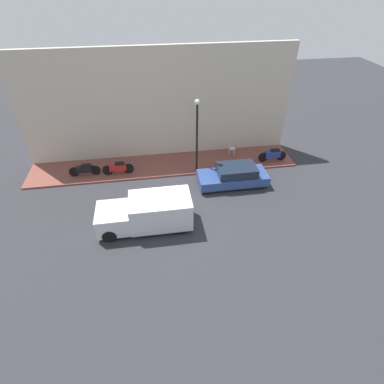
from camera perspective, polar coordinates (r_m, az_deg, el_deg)
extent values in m
plane|color=#2D2D33|center=(15.57, -3.70, -5.17)|extent=(60.00, 60.00, 0.00)
cube|color=brown|center=(19.74, -5.29, 5.17)|extent=(2.76, 16.97, 0.10)
cube|color=beige|center=(19.58, -6.25, 16.08)|extent=(0.30, 16.97, 6.96)
cube|color=#2D4784|center=(17.87, 7.71, 2.71)|extent=(1.66, 4.07, 0.55)
cube|color=#192333|center=(17.64, 8.48, 4.17)|extent=(1.46, 2.24, 0.50)
cylinder|color=black|center=(17.04, 3.21, 0.57)|extent=(0.20, 0.64, 0.64)
cylinder|color=black|center=(18.18, 2.32, 3.21)|extent=(0.20, 0.64, 0.64)
cylinder|color=black|center=(17.87, 13.11, 1.49)|extent=(0.20, 0.64, 0.64)
cylinder|color=black|center=(18.96, 11.70, 3.97)|extent=(0.20, 0.64, 0.64)
cube|color=silver|center=(14.75, -6.00, -3.45)|extent=(1.84, 2.97, 1.46)
cube|color=silver|center=(15.03, -14.69, -4.87)|extent=(1.75, 1.60, 1.02)
cube|color=#192333|center=(14.89, -15.77, -4.12)|extent=(1.57, 0.88, 0.41)
cylinder|color=black|center=(14.73, -15.46, -8.02)|extent=(0.22, 0.67, 0.67)
cylinder|color=black|center=(15.89, -15.11, -4.00)|extent=(0.22, 0.67, 0.67)
cylinder|color=black|center=(14.59, -2.09, -6.84)|extent=(0.22, 0.67, 0.67)
cylinder|color=black|center=(15.76, -2.81, -2.88)|extent=(0.22, 0.67, 0.67)
cube|color=#B21E1E|center=(18.99, -13.94, 4.60)|extent=(0.30, 1.01, 0.40)
cube|color=black|center=(18.84, -13.64, 5.31)|extent=(0.27, 0.55, 0.12)
cylinder|color=black|center=(19.15, -15.74, 4.03)|extent=(0.10, 0.64, 0.64)
cylinder|color=black|center=(19.01, -12.00, 4.41)|extent=(0.10, 0.64, 0.64)
cube|color=black|center=(19.46, -19.82, 4.13)|extent=(0.30, 1.00, 0.37)
cube|color=black|center=(19.30, -19.58, 4.78)|extent=(0.27, 0.54, 0.12)
cylinder|color=black|center=(19.67, -21.53, 3.58)|extent=(0.10, 0.61, 0.61)
cylinder|color=black|center=(19.40, -17.91, 3.98)|extent=(0.10, 0.61, 0.61)
cube|color=navy|center=(20.45, 15.11, 6.99)|extent=(0.30, 1.00, 0.45)
cube|color=black|center=(20.37, 15.59, 7.70)|extent=(0.27, 0.55, 0.12)
cylinder|color=black|center=(20.31, 13.40, 6.47)|extent=(0.10, 0.64, 0.64)
cylinder|color=black|center=(20.78, 16.62, 6.65)|extent=(0.10, 0.64, 0.64)
cylinder|color=black|center=(17.86, 0.94, 9.93)|extent=(0.12, 0.12, 4.37)
sphere|color=silver|center=(16.94, 1.02, 16.77)|extent=(0.29, 0.29, 0.29)
cube|color=silver|center=(20.60, 7.59, 8.22)|extent=(0.40, 0.40, 0.04)
cube|color=silver|center=(20.45, 7.14, 8.69)|extent=(0.40, 0.04, 0.37)
cylinder|color=silver|center=(20.62, 8.12, 7.39)|extent=(0.04, 0.04, 0.47)
cylinder|color=silver|center=(20.91, 7.87, 7.86)|extent=(0.04, 0.04, 0.47)
cylinder|color=silver|center=(20.53, 7.19, 7.34)|extent=(0.04, 0.04, 0.47)
cylinder|color=silver|center=(20.82, 6.95, 7.81)|extent=(0.04, 0.04, 0.47)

